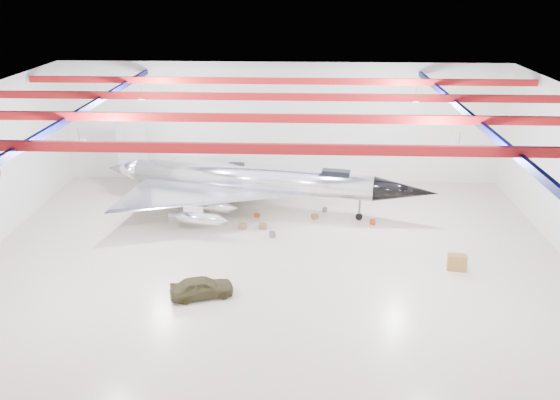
{
  "coord_description": "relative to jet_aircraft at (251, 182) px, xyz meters",
  "views": [
    {
      "loc": [
        1.88,
        -33.59,
        17.9
      ],
      "look_at": [
        0.37,
        2.0,
        3.28
      ],
      "focal_mm": 35.0,
      "sensor_mm": 36.0,
      "label": 1
    }
  ],
  "objects": [
    {
      "name": "ceiling",
      "position": [
        2.25,
        -7.7,
        8.54
      ],
      "size": [
        40.0,
        40.0,
        0.0
      ],
      "primitive_type": "plane",
      "rotation": [
        3.14,
        0.0,
        0.0
      ],
      "color": "#0A0F38",
      "rests_on": "wall_back"
    },
    {
      "name": "engine_drum",
      "position": [
        2.01,
        -4.96,
        -2.25
      ],
      "size": [
        0.46,
        0.46,
        0.42
      ],
      "primitive_type": "cylinder",
      "rotation": [
        0.0,
        0.0,
        -0.0
      ],
      "color": "#59595B",
      "rests_on": "floor"
    },
    {
      "name": "jet_aircraft",
      "position": [
        0.0,
        0.0,
        0.0
      ],
      "size": [
        27.31,
        18.22,
        7.49
      ],
      "rotation": [
        0.0,
        0.0,
        -0.18
      ],
      "color": "silver",
      "rests_on": "floor"
    },
    {
      "name": "oil_barrel",
      "position": [
        1.22,
        -3.55,
        -2.25
      ],
      "size": [
        0.6,
        0.48,
        0.41
      ],
      "primitive_type": "cube",
      "rotation": [
        0.0,
        0.0,
        -0.03
      ],
      "color": "olive",
      "rests_on": "floor"
    },
    {
      "name": "wall_back",
      "position": [
        2.25,
        7.3,
        3.04
      ],
      "size": [
        40.0,
        0.0,
        40.0
      ],
      "primitive_type": "plane",
      "rotation": [
        1.57,
        0.0,
        0.0
      ],
      "color": "silver",
      "rests_on": "floor"
    },
    {
      "name": "toolbox_red",
      "position": [
        0.6,
        -1.38,
        -2.31
      ],
      "size": [
        0.47,
        0.41,
        0.28
      ],
      "primitive_type": "cube",
      "rotation": [
        0.0,
        0.0,
        -0.24
      ],
      "color": "#A72D10",
      "rests_on": "floor"
    },
    {
      "name": "parts_bin",
      "position": [
        5.23,
        -1.53,
        -2.28
      ],
      "size": [
        0.62,
        0.56,
        0.36
      ],
      "primitive_type": "cube",
      "rotation": [
        0.0,
        0.0,
        0.35
      ],
      "color": "olive",
      "rests_on": "floor"
    },
    {
      "name": "crate_small",
      "position": [
        -2.47,
        0.48,
        -2.31
      ],
      "size": [
        0.48,
        0.42,
        0.29
      ],
      "primitive_type": "cube",
      "rotation": [
        0.0,
        0.0,
        -0.21
      ],
      "color": "#59595B",
      "rests_on": "floor"
    },
    {
      "name": "desk",
      "position": [
        14.39,
        -9.33,
        -1.9
      ],
      "size": [
        1.28,
        0.78,
        1.11
      ],
      "primitive_type": "cube",
      "rotation": [
        0.0,
        0.0,
        -0.15
      ],
      "color": "brown",
      "rests_on": "floor"
    },
    {
      "name": "crate_ply",
      "position": [
        -0.33,
        -3.6,
        -2.26
      ],
      "size": [
        0.61,
        0.51,
        0.4
      ],
      "primitive_type": "cube",
      "rotation": [
        0.0,
        0.0,
        -0.1
      ],
      "color": "olive",
      "rests_on": "floor"
    },
    {
      "name": "floor",
      "position": [
        2.25,
        -7.7,
        -2.46
      ],
      "size": [
        40.0,
        40.0,
        0.0
      ],
      "primitive_type": "plane",
      "color": "beige",
      "rests_on": "ground"
    },
    {
      "name": "spares_box",
      "position": [
        6.07,
        -0.03,
        -2.28
      ],
      "size": [
        0.41,
        0.41,
        0.35
      ],
      "primitive_type": "cylinder",
      "rotation": [
        0.0,
        0.0,
        -0.07
      ],
      "color": "#59595B",
      "rests_on": "floor"
    },
    {
      "name": "tool_chest",
      "position": [
        9.71,
        -2.38,
        -2.26
      ],
      "size": [
        0.55,
        0.55,
        0.39
      ],
      "primitive_type": "cylinder",
      "rotation": [
        0.0,
        0.0,
        -0.34
      ],
      "color": "#A72D10",
      "rests_on": "floor"
    },
    {
      "name": "ceiling_structure",
      "position": [
        2.25,
        -7.7,
        7.87
      ],
      "size": [
        39.5,
        29.5,
        1.08
      ],
      "color": "maroon",
      "rests_on": "ceiling"
    },
    {
      "name": "jeep",
      "position": [
        -1.77,
        -13.25,
        -1.81
      ],
      "size": [
        4.06,
        2.54,
        1.29
      ],
      "primitive_type": "imported",
      "rotation": [
        0.0,
        0.0,
        1.86
      ],
      "color": "#3C371E",
      "rests_on": "floor"
    }
  ]
}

